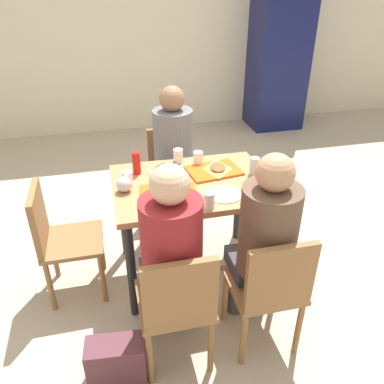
{
  "coord_description": "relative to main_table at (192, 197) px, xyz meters",
  "views": [
    {
      "loc": [
        -0.53,
        -2.24,
        2.03
      ],
      "look_at": [
        0.0,
        0.0,
        0.69
      ],
      "focal_mm": 36.46,
      "sensor_mm": 36.0,
      "label": 1
    }
  ],
  "objects": [
    {
      "name": "person_in_red",
      "position": [
        -0.26,
        -0.63,
        0.07
      ],
      "size": [
        0.32,
        0.42,
        1.25
      ],
      "color": "#383842",
      "rests_on": "ground_plane"
    },
    {
      "name": "tray_red_far",
      "position": [
        0.19,
        0.12,
        0.12
      ],
      "size": [
        0.39,
        0.31,
        0.02
      ],
      "primitive_type": "cube",
      "rotation": [
        0.0,
        0.0,
        0.14
      ],
      "color": "#D85914",
      "rests_on": "main_table"
    },
    {
      "name": "condiment_bottle",
      "position": [
        -0.34,
        0.21,
        0.19
      ],
      "size": [
        0.06,
        0.06,
        0.16
      ],
      "primitive_type": "cylinder",
      "color": "red",
      "rests_on": "main_table"
    },
    {
      "name": "back_wall",
      "position": [
        0.0,
        3.2,
        0.74
      ],
      "size": [
        10.0,
        0.1,
        2.8
      ],
      "primitive_type": "cube",
      "color": "beige",
      "rests_on": "ground_plane"
    },
    {
      "name": "person_in_brown_jacket",
      "position": [
        0.26,
        -0.63,
        0.07
      ],
      "size": [
        0.32,
        0.42,
        1.25
      ],
      "color": "#383842",
      "rests_on": "ground_plane"
    },
    {
      "name": "chair_near_right",
      "position": [
        0.26,
        -0.77,
        -0.17
      ],
      "size": [
        0.4,
        0.4,
        0.84
      ],
      "color": "olive",
      "rests_on": "ground_plane"
    },
    {
      "name": "drink_fridge",
      "position": [
        1.88,
        2.85,
        0.29
      ],
      "size": [
        0.7,
        0.6,
        1.9
      ],
      "primitive_type": "cube",
      "color": "#14194C",
      "rests_on": "ground_plane"
    },
    {
      "name": "plastic_cup_c",
      "position": [
        -0.42,
        0.06,
        0.16
      ],
      "size": [
        0.07,
        0.07,
        0.1
      ],
      "primitive_type": "cylinder",
      "color": "white",
      "rests_on": "main_table"
    },
    {
      "name": "paper_plate_center",
      "position": [
        -0.16,
        0.21,
        0.12
      ],
      "size": [
        0.22,
        0.22,
        0.01
      ],
      "primitive_type": "cylinder",
      "color": "white",
      "rests_on": "main_table"
    },
    {
      "name": "main_table",
      "position": [
        0.0,
        0.0,
        0.0
      ],
      "size": [
        1.06,
        0.78,
        0.77
      ],
      "color": "#9E7247",
      "rests_on": "ground_plane"
    },
    {
      "name": "person_far_side",
      "position": [
        -0.0,
        0.63,
        0.07
      ],
      "size": [
        0.32,
        0.42,
        1.25
      ],
      "color": "#383842",
      "rests_on": "ground_plane"
    },
    {
      "name": "soda_can",
      "position": [
        0.45,
        0.02,
        0.17
      ],
      "size": [
        0.07,
        0.07,
        0.12
      ],
      "primitive_type": "cylinder",
      "color": "#B7BCC6",
      "rests_on": "main_table"
    },
    {
      "name": "foil_bundle",
      "position": [
        -0.45,
        -0.02,
        0.16
      ],
      "size": [
        0.1,
        0.1,
        0.1
      ],
      "primitive_type": "sphere",
      "color": "silver",
      "rests_on": "main_table"
    },
    {
      "name": "chair_left_end",
      "position": [
        -0.91,
        0.0,
        -0.17
      ],
      "size": [
        0.4,
        0.4,
        0.84
      ],
      "color": "olive",
      "rests_on": "ground_plane"
    },
    {
      "name": "paper_plate_near_edge",
      "position": [
        0.16,
        -0.21,
        0.12
      ],
      "size": [
        0.22,
        0.22,
        0.01
      ],
      "primitive_type": "cylinder",
      "color": "white",
      "rests_on": "main_table"
    },
    {
      "name": "chair_near_left",
      "position": [
        -0.26,
        -0.77,
        -0.17
      ],
      "size": [
        0.4,
        0.4,
        0.84
      ],
      "color": "olive",
      "rests_on": "ground_plane"
    },
    {
      "name": "chair_far_side",
      "position": [
        0.0,
        0.77,
        -0.17
      ],
      "size": [
        0.4,
        0.4,
        0.84
      ],
      "color": "olive",
      "rests_on": "ground_plane"
    },
    {
      "name": "plastic_cup_a",
      "position": [
        -0.03,
        0.33,
        0.16
      ],
      "size": [
        0.07,
        0.07,
        0.1
      ],
      "primitive_type": "cylinder",
      "color": "white",
      "rests_on": "main_table"
    },
    {
      "name": "pizza_slice_a",
      "position": [
        -0.16,
        -0.16,
        0.14
      ],
      "size": [
        0.17,
        0.25,
        0.02
      ],
      "color": "#C68C47",
      "rests_on": "tray_red_near"
    },
    {
      "name": "tray_red_near",
      "position": [
        -0.19,
        -0.14,
        0.12
      ],
      "size": [
        0.39,
        0.3,
        0.02
      ],
      "primitive_type": "cube",
      "rotation": [
        0.0,
        0.0,
        -0.13
      ],
      "color": "#D85914",
      "rests_on": "main_table"
    },
    {
      "name": "pizza_slice_b",
      "position": [
        0.22,
        0.12,
        0.14
      ],
      "size": [
        0.2,
        0.25,
        0.02
      ],
      "color": "tan",
      "rests_on": "tray_red_far"
    },
    {
      "name": "handbag",
      "position": [
        -0.61,
        -0.79,
        -0.52
      ],
      "size": [
        0.33,
        0.19,
        0.28
      ],
      "primitive_type": "cube",
      "rotation": [
        0.0,
        0.0,
        -0.1
      ],
      "color": "#592D38",
      "rests_on": "ground_plane"
    },
    {
      "name": "ground_plane",
      "position": [
        0.0,
        0.0,
        -0.67
      ],
      "size": [
        10.0,
        10.0,
        0.02
      ],
      "primitive_type": "cube",
      "color": "#B7A893"
    },
    {
      "name": "plastic_cup_d",
      "position": [
        0.11,
        0.25,
        0.16
      ],
      "size": [
        0.07,
        0.07,
        0.1
      ],
      "primitive_type": "cylinder",
      "color": "white",
      "rests_on": "main_table"
    },
    {
      "name": "pizza_slice_c",
      "position": [
        -0.16,
        0.22,
        0.13
      ],
      "size": [
        0.26,
        0.27,
        0.02
      ],
      "color": "#C68C47",
      "rests_on": "paper_plate_center"
    },
    {
      "name": "plastic_cup_b",
      "position": [
        0.03,
        -0.33,
        0.16
      ],
      "size": [
        0.07,
        0.07,
        0.1
      ],
      "primitive_type": "cylinder",
      "color": "white",
      "rests_on": "main_table"
    }
  ]
}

